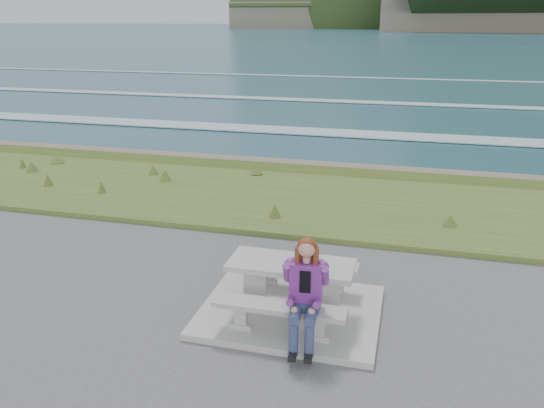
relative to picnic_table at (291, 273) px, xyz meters
name	(u,v)px	position (x,y,z in m)	size (l,w,h in m)	color
concrete_slab	(290,311)	(0.00, 0.00, -0.63)	(2.60, 2.10, 0.10)	#989893
picnic_table	(291,273)	(0.00, 0.00, 0.00)	(1.80, 0.75, 0.75)	#989893
bench_landward	(279,311)	(0.00, -0.70, -0.23)	(1.80, 0.35, 0.45)	#989893
bench_seaward	(301,267)	(0.00, 0.70, -0.23)	(1.80, 0.35, 0.45)	#989893
grass_verge	(338,206)	(0.00, 5.00, -0.68)	(160.00, 4.50, 0.22)	#3F5620
shore_drop	(352,173)	(0.00, 7.90, -0.68)	(160.00, 0.80, 2.20)	brown
ocean	(384,125)	(0.00, 25.09, -2.42)	(1600.00, 1600.00, 0.09)	#225060
seated_woman	(304,308)	(0.36, -0.84, -0.05)	(0.46, 0.75, 1.44)	navy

